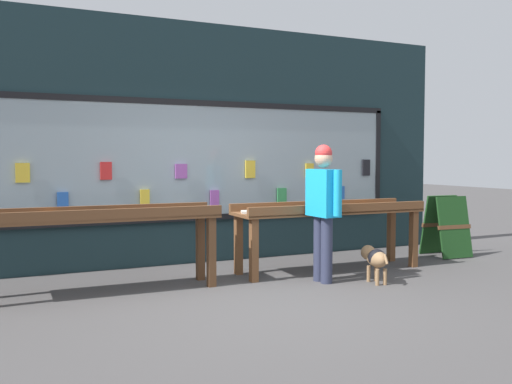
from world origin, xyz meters
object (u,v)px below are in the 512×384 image
at_px(display_table_right, 329,216).
at_px(small_dog, 375,258).
at_px(sandwich_board_sign, 446,226).
at_px(display_table_left, 103,225).
at_px(person_browsing, 323,202).

relative_size(display_table_right, small_dog, 4.57).
height_order(small_dog, sandwich_board_sign, sandwich_board_sign).
distance_m(display_table_left, sandwich_board_sign, 5.16).
xyz_separation_m(person_browsing, small_dog, (0.55, -0.29, -0.67)).
relative_size(display_table_left, sandwich_board_sign, 2.85).
bearing_deg(display_table_right, sandwich_board_sign, 5.33).
bearing_deg(display_table_right, small_dog, -82.76).
bearing_deg(display_table_left, display_table_right, -0.05).
relative_size(display_table_right, person_browsing, 1.57).
relative_size(small_dog, sandwich_board_sign, 0.62).
height_order(person_browsing, small_dog, person_browsing).
bearing_deg(small_dog, display_table_right, 16.01).
height_order(display_table_right, sandwich_board_sign, sandwich_board_sign).
xyz_separation_m(person_browsing, sandwich_board_sign, (2.66, 0.77, -0.50)).
bearing_deg(small_dog, person_browsing, 70.73).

